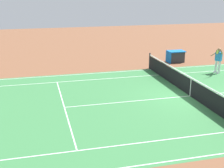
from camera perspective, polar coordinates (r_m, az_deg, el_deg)
ground_plane at (r=16.34m, az=14.17°, el=-2.15°), size 60.00×60.00×0.00m
court_slab at (r=16.34m, az=14.17°, el=-2.15°), size 24.20×11.40×0.00m
court_line_markings at (r=16.34m, az=14.17°, el=-2.14°), size 23.85×11.05×0.01m
tennis_net at (r=16.18m, az=14.30°, el=-0.51°), size 0.10×11.70×1.08m
tennis_player_far at (r=20.97m, az=18.96°, el=4.35°), size 0.89×0.97×1.70m
equipment_cart_tarped at (r=23.43m, az=11.60°, el=5.00°), size 1.25×0.84×0.85m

